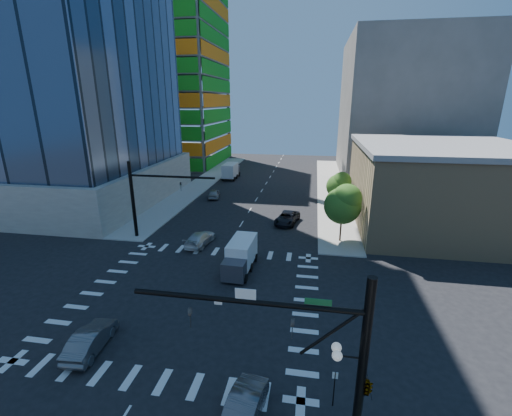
# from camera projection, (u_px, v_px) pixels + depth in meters

# --- Properties ---
(ground) EXTENTS (160.00, 160.00, 0.00)m
(ground) POSITION_uv_depth(u_px,v_px,m) (197.00, 297.00, 28.52)
(ground) COLOR black
(ground) RESTS_ON ground
(road_markings) EXTENTS (20.00, 20.00, 0.01)m
(road_markings) POSITION_uv_depth(u_px,v_px,m) (197.00, 297.00, 28.52)
(road_markings) COLOR silver
(road_markings) RESTS_ON ground
(sidewalk_ne) EXTENTS (5.00, 60.00, 0.15)m
(sidewalk_ne) POSITION_uv_depth(u_px,v_px,m) (331.00, 188.00, 64.14)
(sidewalk_ne) COLOR #9C9993
(sidewalk_ne) RESTS_ON ground
(sidewalk_nw) EXTENTS (5.00, 60.00, 0.15)m
(sidewalk_nw) POSITION_uv_depth(u_px,v_px,m) (203.00, 183.00, 68.12)
(sidewalk_nw) COLOR #9C9993
(sidewalk_nw) RESTS_ON ground
(construction_building) EXTENTS (25.16, 34.50, 70.60)m
(construction_building) POSITION_uv_depth(u_px,v_px,m) (168.00, 63.00, 83.77)
(construction_building) COLOR slate
(construction_building) RESTS_ON ground
(commercial_building) EXTENTS (20.50, 22.50, 10.60)m
(commercial_building) POSITION_uv_depth(u_px,v_px,m) (439.00, 185.00, 43.65)
(commercial_building) COLOR tan
(commercial_building) RESTS_ON ground
(bg_building_ne) EXTENTS (24.00, 30.00, 28.00)m
(bg_building_ne) POSITION_uv_depth(u_px,v_px,m) (403.00, 109.00, 71.78)
(bg_building_ne) COLOR #625D58
(bg_building_ne) RESTS_ON ground
(signal_mast_se) EXTENTS (10.51, 2.48, 9.00)m
(signal_mast_se) POSITION_uv_depth(u_px,v_px,m) (341.00, 363.00, 14.52)
(signal_mast_se) COLOR black
(signal_mast_se) RESTS_ON sidewalk_se
(signal_mast_nw) EXTENTS (10.20, 0.40, 9.00)m
(signal_mast_nw) POSITION_uv_depth(u_px,v_px,m) (144.00, 193.00, 39.29)
(signal_mast_nw) COLOR black
(signal_mast_nw) RESTS_ON sidewalk_nw
(tree_south) EXTENTS (4.16, 4.16, 6.82)m
(tree_south) POSITION_uv_depth(u_px,v_px,m) (344.00, 203.00, 38.19)
(tree_south) COLOR #382316
(tree_south) RESTS_ON sidewalk_ne
(tree_north) EXTENTS (3.54, 3.52, 5.78)m
(tree_north) POSITION_uv_depth(u_px,v_px,m) (339.00, 185.00, 49.64)
(tree_north) COLOR #382316
(tree_north) RESTS_ON sidewalk_ne
(no_parking_sign) EXTENTS (0.30, 0.06, 2.20)m
(no_parking_sign) POSITION_uv_depth(u_px,v_px,m) (334.00, 385.00, 17.94)
(no_parking_sign) COLOR black
(no_parking_sign) RESTS_ON ground
(car_nb_right) EXTENTS (2.20, 4.71, 1.49)m
(car_nb_right) POSITION_uv_depth(u_px,v_px,m) (242.00, 412.00, 17.12)
(car_nb_right) COLOR #515056
(car_nb_right) RESTS_ON ground
(car_nb_far) EXTENTS (3.45, 5.74, 1.49)m
(car_nb_far) POSITION_uv_depth(u_px,v_px,m) (287.00, 218.00, 45.47)
(car_nb_far) COLOR black
(car_nb_far) RESTS_ON ground
(car_sb_near) EXTENTS (2.69, 5.31, 1.48)m
(car_sb_near) POSITION_uv_depth(u_px,v_px,m) (200.00, 238.00, 38.76)
(car_sb_near) COLOR silver
(car_sb_near) RESTS_ON ground
(car_sb_mid) EXTENTS (2.52, 4.61, 1.49)m
(car_sb_mid) POSITION_uv_depth(u_px,v_px,m) (214.00, 194.00, 57.44)
(car_sb_mid) COLOR #929699
(car_sb_mid) RESTS_ON ground
(car_sb_cross) EXTENTS (1.98, 4.71, 1.51)m
(car_sb_cross) POSITION_uv_depth(u_px,v_px,m) (91.00, 339.00, 22.31)
(car_sb_cross) COLOR #57585C
(car_sb_cross) RESTS_ON ground
(box_truck_near) EXTENTS (2.55, 5.56, 2.87)m
(box_truck_near) POSITION_uv_depth(u_px,v_px,m) (240.00, 259.00, 32.51)
(box_truck_near) COLOR black
(box_truck_near) RESTS_ON ground
(box_truck_far) EXTENTS (2.67, 6.22, 3.26)m
(box_truck_far) POSITION_uv_depth(u_px,v_px,m) (231.00, 172.00, 71.83)
(box_truck_far) COLOR black
(box_truck_far) RESTS_ON ground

